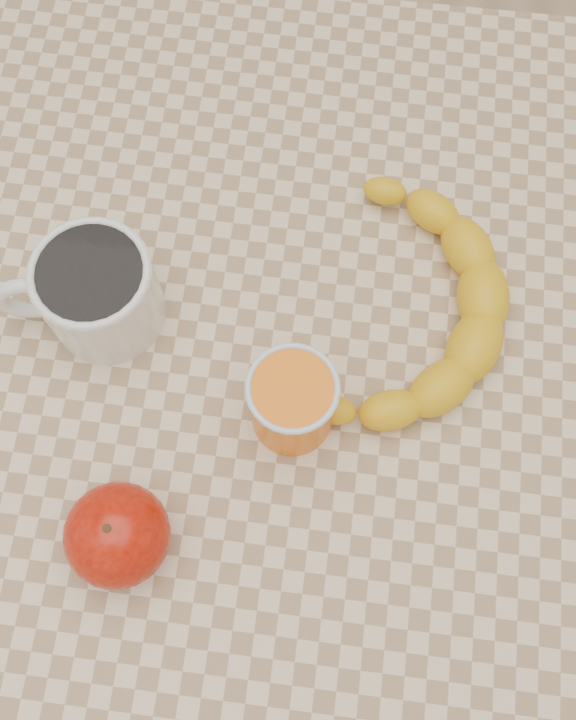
# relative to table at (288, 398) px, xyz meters

# --- Properties ---
(ground) EXTENTS (3.00, 3.00, 0.00)m
(ground) POSITION_rel_table_xyz_m (0.00, 0.00, -0.66)
(ground) COLOR tan
(ground) RESTS_ON ground
(table) EXTENTS (0.80, 0.80, 0.75)m
(table) POSITION_rel_table_xyz_m (0.00, 0.00, 0.00)
(table) COLOR beige
(table) RESTS_ON ground
(coffee_mug) EXTENTS (0.14, 0.11, 0.08)m
(coffee_mug) POSITION_rel_table_xyz_m (-0.16, 0.03, 0.13)
(coffee_mug) COLOR white
(coffee_mug) RESTS_ON table
(orange_juice_glass) EXTENTS (0.07, 0.07, 0.08)m
(orange_juice_glass) POSITION_rel_table_xyz_m (0.01, -0.04, 0.13)
(orange_juice_glass) COLOR orange
(orange_juice_glass) RESTS_ON table
(apple) EXTENTS (0.08, 0.08, 0.07)m
(apple) POSITION_rel_table_xyz_m (-0.11, -0.16, 0.12)
(apple) COLOR #8A0B04
(apple) RESTS_ON table
(banana) EXTENTS (0.35, 0.38, 0.04)m
(banana) POSITION_rel_table_xyz_m (0.09, 0.05, 0.11)
(banana) COLOR yellow
(banana) RESTS_ON table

